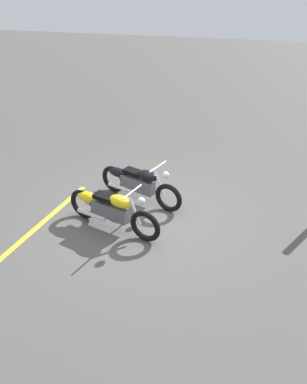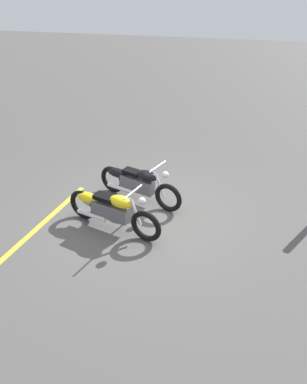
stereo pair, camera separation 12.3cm
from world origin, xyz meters
TOP-DOWN VIEW (x-y plane):
  - ground_plane at (0.00, 0.00)m, footprint 60.00×60.00m
  - motorcycle_bright_foreground at (-0.47, -0.59)m, footprint 2.19×0.76m
  - motorcycle_dark_foreground at (-0.30, 0.62)m, footprint 2.16×0.83m
  - parking_stripe_near at (-1.93, -0.81)m, footprint 0.37×3.20m

SIDE VIEW (x-z plane):
  - ground_plane at x=0.00m, z-range 0.00..0.00m
  - parking_stripe_near at x=-1.93m, z-range 0.00..0.01m
  - motorcycle_bright_foreground at x=-0.47m, z-range -0.06..0.98m
  - motorcycle_dark_foreground at x=-0.30m, z-range -0.06..0.98m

